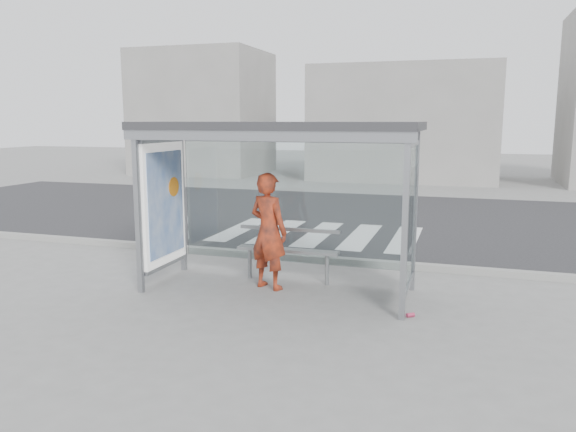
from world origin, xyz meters
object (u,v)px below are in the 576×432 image
(bus_shelter, at_px, (256,164))
(bench, at_px, (288,250))
(soda_can, at_px, (410,315))
(person, at_px, (269,231))

(bus_shelter, height_order, bench, bus_shelter)
(bench, bearing_deg, soda_can, -28.68)
(person, height_order, soda_can, person)
(bench, xyz_separation_m, soda_can, (2.12, -1.16, -0.50))
(bench, relative_size, soda_can, 15.74)
(person, height_order, bench, person)
(soda_can, bearing_deg, person, 163.11)
(bus_shelter, relative_size, bench, 2.47)
(person, distance_m, soda_can, 2.56)
(bus_shelter, bearing_deg, person, 17.58)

